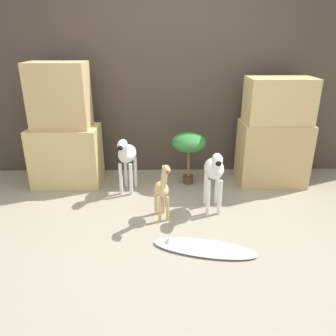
{
  "coord_description": "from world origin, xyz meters",
  "views": [
    {
      "loc": [
        -0.08,
        -2.78,
        1.79
      ],
      "look_at": [
        -0.03,
        0.68,
        0.39
      ],
      "focal_mm": 35.0,
      "sensor_mm": 36.0,
      "label": 1
    }
  ],
  "objects_px": {
    "giraffe_figurine": "(162,188)",
    "potted_palm_front": "(189,144)",
    "zebra_right": "(214,171)",
    "zebra_left": "(127,155)",
    "surfboard": "(203,248)"
  },
  "relations": [
    {
      "from": "zebra_left",
      "to": "giraffe_figurine",
      "type": "distance_m",
      "value": 0.8
    },
    {
      "from": "zebra_right",
      "to": "surfboard",
      "type": "xyz_separation_m",
      "value": [
        -0.18,
        -0.73,
        -0.45
      ]
    },
    {
      "from": "zebra_left",
      "to": "giraffe_figurine",
      "type": "xyz_separation_m",
      "value": [
        0.43,
        -0.66,
        -0.11
      ]
    },
    {
      "from": "giraffe_figurine",
      "to": "potted_palm_front",
      "type": "xyz_separation_m",
      "value": [
        0.33,
        0.9,
        0.18
      ]
    },
    {
      "from": "giraffe_figurine",
      "to": "zebra_right",
      "type": "bearing_deg",
      "value": 17.92
    },
    {
      "from": "zebra_right",
      "to": "zebra_left",
      "type": "height_order",
      "value": "same"
    },
    {
      "from": "zebra_left",
      "to": "giraffe_figurine",
      "type": "height_order",
      "value": "zebra_left"
    },
    {
      "from": "giraffe_figurine",
      "to": "surfboard",
      "type": "height_order",
      "value": "giraffe_figurine"
    },
    {
      "from": "giraffe_figurine",
      "to": "zebra_left",
      "type": "bearing_deg",
      "value": 122.62
    },
    {
      "from": "potted_palm_front",
      "to": "surfboard",
      "type": "bearing_deg",
      "value": -88.63
    },
    {
      "from": "zebra_left",
      "to": "potted_palm_front",
      "type": "distance_m",
      "value": 0.8
    },
    {
      "from": "zebra_right",
      "to": "potted_palm_front",
      "type": "relative_size",
      "value": 1.05
    },
    {
      "from": "zebra_left",
      "to": "zebra_right",
      "type": "bearing_deg",
      "value": -26.6
    },
    {
      "from": "zebra_left",
      "to": "giraffe_figurine",
      "type": "bearing_deg",
      "value": -57.38
    },
    {
      "from": "zebra_right",
      "to": "potted_palm_front",
      "type": "bearing_deg",
      "value": 106.53
    }
  ]
}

